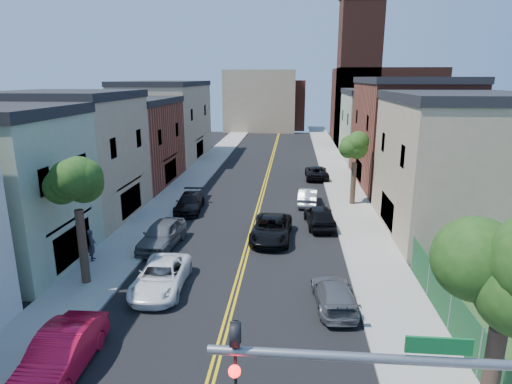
% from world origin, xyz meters
% --- Properties ---
extents(sidewalk_left, '(3.20, 100.00, 0.15)m').
position_xyz_m(sidewalk_left, '(-7.90, 40.00, 0.07)').
color(sidewalk_left, gray).
rests_on(sidewalk_left, ground).
extents(sidewalk_right, '(3.20, 100.00, 0.15)m').
position_xyz_m(sidewalk_right, '(7.90, 40.00, 0.07)').
color(sidewalk_right, gray).
rests_on(sidewalk_right, ground).
extents(curb_left, '(0.30, 100.00, 0.15)m').
position_xyz_m(curb_left, '(-6.15, 40.00, 0.07)').
color(curb_left, gray).
rests_on(curb_left, ground).
extents(curb_right, '(0.30, 100.00, 0.15)m').
position_xyz_m(curb_right, '(6.15, 40.00, 0.07)').
color(curb_right, gray).
rests_on(curb_right, ground).
extents(bldg_left_tan_near, '(9.00, 10.00, 9.00)m').
position_xyz_m(bldg_left_tan_near, '(-14.00, 25.00, 4.50)').
color(bldg_left_tan_near, '#998466').
rests_on(bldg_left_tan_near, ground).
extents(bldg_left_brick, '(9.00, 12.00, 8.00)m').
position_xyz_m(bldg_left_brick, '(-14.00, 36.00, 4.00)').
color(bldg_left_brick, brown).
rests_on(bldg_left_brick, ground).
extents(bldg_left_tan_far, '(9.00, 16.00, 9.50)m').
position_xyz_m(bldg_left_tan_far, '(-14.00, 50.00, 4.75)').
color(bldg_left_tan_far, '#998466').
rests_on(bldg_left_tan_far, ground).
extents(bldg_right_tan, '(9.00, 12.00, 9.00)m').
position_xyz_m(bldg_right_tan, '(14.00, 24.00, 4.50)').
color(bldg_right_tan, '#998466').
rests_on(bldg_right_tan, ground).
extents(bldg_right_brick, '(9.00, 14.00, 10.00)m').
position_xyz_m(bldg_right_brick, '(14.00, 38.00, 5.00)').
color(bldg_right_brick, brown).
rests_on(bldg_right_brick, ground).
extents(bldg_right_palegrn, '(9.00, 12.00, 8.50)m').
position_xyz_m(bldg_right_palegrn, '(14.00, 52.00, 4.25)').
color(bldg_right_palegrn, gray).
rests_on(bldg_right_palegrn, ground).
extents(church, '(16.20, 14.20, 22.60)m').
position_xyz_m(church, '(16.33, 67.07, 7.24)').
color(church, '#4C2319').
rests_on(church, ground).
extents(backdrop_left, '(14.00, 8.00, 12.00)m').
position_xyz_m(backdrop_left, '(-4.00, 82.00, 6.00)').
color(backdrop_left, '#998466').
rests_on(backdrop_left, ground).
extents(backdrop_center, '(10.00, 8.00, 10.00)m').
position_xyz_m(backdrop_center, '(0.00, 86.00, 5.00)').
color(backdrop_center, brown).
rests_on(backdrop_center, ground).
extents(fence_right, '(0.04, 15.00, 1.90)m').
position_xyz_m(fence_right, '(9.50, 9.50, 1.10)').
color(fence_right, '#143F1E').
rests_on(fence_right, sidewalk_right).
extents(tree_left_mid, '(5.20, 5.20, 9.29)m').
position_xyz_m(tree_left_mid, '(-7.88, 14.01, 6.58)').
color(tree_left_mid, '#322319').
rests_on(tree_left_mid, sidewalk_left).
extents(tree_right_far, '(4.40, 4.40, 8.03)m').
position_xyz_m(tree_right_far, '(7.92, 30.01, 5.76)').
color(tree_right_far, '#322319').
rests_on(tree_right_far, sidewalk_right).
extents(red_sedan, '(1.88, 4.97, 1.62)m').
position_xyz_m(red_sedan, '(-5.50, 7.15, 0.81)').
color(red_sedan, red).
rests_on(red_sedan, ground).
extents(white_pickup, '(2.56, 5.21, 1.42)m').
position_xyz_m(white_pickup, '(-3.80, 13.80, 0.71)').
color(white_pickup, white).
rests_on(white_pickup, ground).
extents(grey_car_left, '(2.39, 5.14, 1.70)m').
position_xyz_m(grey_car_left, '(-5.44, 19.43, 0.85)').
color(grey_car_left, '#56585D').
rests_on(grey_car_left, ground).
extents(black_car_left, '(2.32, 5.05, 1.43)m').
position_xyz_m(black_car_left, '(-5.50, 27.15, 0.72)').
color(black_car_left, black).
rests_on(black_car_left, ground).
extents(grey_car_right, '(2.17, 4.56, 1.28)m').
position_xyz_m(grey_car_right, '(4.85, 12.84, 0.64)').
color(grey_car_right, '#525559').
rests_on(grey_car_right, ground).
extents(black_car_right, '(2.37, 4.92, 1.62)m').
position_xyz_m(black_car_right, '(4.83, 24.26, 0.81)').
color(black_car_right, black).
rests_on(black_car_right, ground).
extents(silver_car_right, '(1.85, 4.46, 1.43)m').
position_xyz_m(silver_car_right, '(4.15, 29.86, 0.72)').
color(silver_car_right, '#98999F').
rests_on(silver_car_right, ground).
extents(dark_car_right_far, '(2.42, 5.08, 1.40)m').
position_xyz_m(dark_car_right_far, '(5.36, 39.76, 0.70)').
color(dark_car_right_far, black).
rests_on(dark_car_right_far, ground).
extents(black_suv_lane, '(2.78, 5.59, 1.52)m').
position_xyz_m(black_suv_lane, '(1.45, 21.36, 0.76)').
color(black_suv_lane, black).
rests_on(black_suv_lane, ground).
extents(pedestrian_left, '(0.66, 0.80, 1.89)m').
position_xyz_m(pedestrian_left, '(-8.81, 16.72, 1.09)').
color(pedestrian_left, '#2A2A32').
rests_on(pedestrian_left, sidewalk_left).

